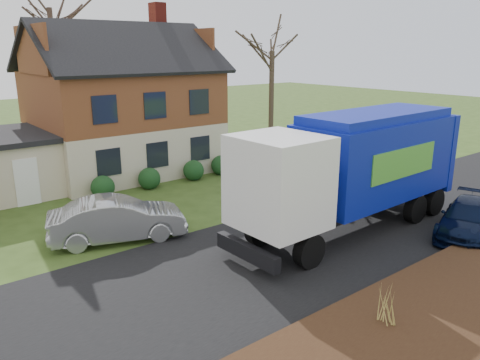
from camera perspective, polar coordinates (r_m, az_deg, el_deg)
ground at (r=15.46m, az=2.25°, el=-9.98°), size 120.00×120.00×0.00m
road at (r=15.45m, az=2.25°, el=-9.94°), size 80.00×7.00×0.02m
mulch_verge at (r=12.38m, az=19.19°, el=-17.19°), size 80.00×3.50×0.30m
main_house at (r=26.78m, az=-15.10°, el=9.47°), size 12.95×8.95×9.26m
garbage_truck at (r=17.89m, az=14.03°, el=1.85°), size 10.41×3.03×4.43m
silver_sedan at (r=17.42m, az=-14.69°, el=-4.65°), size 5.07×3.13×1.58m
navy_wagon at (r=19.31m, az=26.08°, el=-4.24°), size 4.73×3.06×1.28m
tree_front_east at (r=28.24m, az=3.99°, el=17.56°), size 3.37×3.37×9.37m
grass_clump_mid at (r=12.20m, az=17.54°, el=-14.14°), size 0.34×0.28×0.95m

